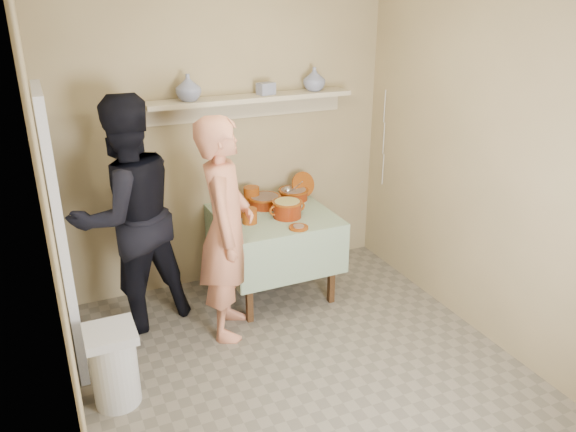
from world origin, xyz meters
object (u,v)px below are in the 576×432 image
serving_table (274,226)px  trash_bin (114,366)px  person_cook (226,230)px  person_helper (127,216)px  cazuela_rice (287,208)px

serving_table → trash_bin: 1.83m
trash_bin → person_cook: bearing=28.4°
person_cook → person_helper: person_helper is taller
trash_bin → person_helper: bearing=72.0°
person_cook → trash_bin: person_cook is taller
person_helper → trash_bin: bearing=53.4°
person_helper → person_cook: bearing=128.2°
person_cook → trash_bin: 1.24m
person_cook → person_helper: 0.78m
person_cook → trash_bin: (-0.96, -0.52, -0.59)m
serving_table → trash_bin: size_ratio=1.74×
person_helper → trash_bin: 1.19m
person_cook → person_helper: (-0.65, 0.43, 0.06)m
person_cook → cazuela_rice: 0.70m
serving_table → cazuela_rice: bearing=-58.2°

